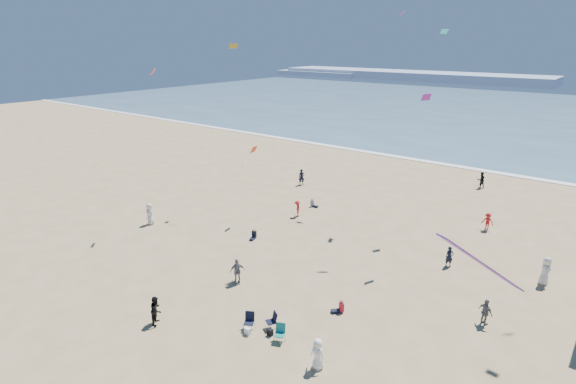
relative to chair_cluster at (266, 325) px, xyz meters
The scene contains 11 objects.
ground 5.37m from the chair_cluster, 132.99° to the right, with size 220.00×220.00×0.00m, color tan.
ocean 91.16m from the chair_cluster, 92.29° to the left, with size 220.00×100.00×0.06m, color #476B84.
surf_line 41.25m from the chair_cluster, 95.07° to the left, with size 220.00×1.20×0.08m, color white.
headland_far 177.87m from the chair_cluster, 110.97° to the left, with size 110.00×20.00×3.20m, color #7A8EA8.
headland_near 191.55m from the chair_cluster, 122.76° to the left, with size 40.00×14.00×2.00m, color #7A8EA8.
standing_flyers 8.15m from the chair_cluster, 83.14° to the left, with size 30.00×44.63×1.94m.
seated_group 3.78m from the chair_cluster, 147.26° to the left, with size 12.40×30.55×0.84m.
chair_cluster is the anchor object (origin of this frame).
white_tote 1.08m from the chair_cluster, 136.44° to the right, with size 0.35×0.20×0.40m, color white.
black_backpack 0.42m from the chair_cluster, ahead, with size 0.30×0.22×0.38m, color black.
kites_aloft 16.22m from the chair_cluster, 58.34° to the left, with size 39.27×38.16×26.43m.
Camera 1 is at (17.30, -11.91, 15.25)m, focal length 28.00 mm.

